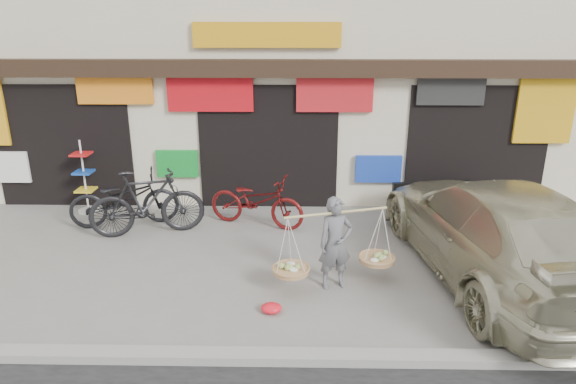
{
  "coord_description": "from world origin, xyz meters",
  "views": [
    {
      "loc": [
        0.63,
        -7.35,
        4.08
      ],
      "look_at": [
        0.47,
        0.9,
        1.23
      ],
      "focal_mm": 32.0,
      "sensor_mm": 36.0,
      "label": 1
    }
  ],
  "objects_px": {
    "bike_2": "(256,201)",
    "suv": "(495,230)",
    "street_vendor": "(335,247)",
    "bike_0": "(124,199)",
    "bike_1": "(147,203)",
    "display_rack": "(85,183)"
  },
  "relations": [
    {
      "from": "bike_0",
      "to": "bike_2",
      "type": "bearing_deg",
      "value": -104.51
    },
    {
      "from": "bike_2",
      "to": "bike_0",
      "type": "bearing_deg",
      "value": 109.51
    },
    {
      "from": "street_vendor",
      "to": "bike_1",
      "type": "relative_size",
      "value": 0.88
    },
    {
      "from": "bike_2",
      "to": "suv",
      "type": "bearing_deg",
      "value": -97.79
    },
    {
      "from": "street_vendor",
      "to": "bike_0",
      "type": "xyz_separation_m",
      "value": [
        -4.09,
        2.44,
        -0.12
      ]
    },
    {
      "from": "bike_1",
      "to": "bike_2",
      "type": "relative_size",
      "value": 1.08
    },
    {
      "from": "bike_1",
      "to": "bike_2",
      "type": "distance_m",
      "value": 2.13
    },
    {
      "from": "bike_0",
      "to": "bike_2",
      "type": "height_order",
      "value": "bike_0"
    },
    {
      "from": "bike_1",
      "to": "bike_0",
      "type": "bearing_deg",
      "value": 36.65
    },
    {
      "from": "bike_0",
      "to": "display_rack",
      "type": "bearing_deg",
      "value": 40.6
    },
    {
      "from": "display_rack",
      "to": "bike_0",
      "type": "bearing_deg",
      "value": -34.44
    },
    {
      "from": "street_vendor",
      "to": "bike_0",
      "type": "height_order",
      "value": "street_vendor"
    },
    {
      "from": "street_vendor",
      "to": "bike_0",
      "type": "distance_m",
      "value": 4.77
    },
    {
      "from": "street_vendor",
      "to": "suv",
      "type": "height_order",
      "value": "suv"
    },
    {
      "from": "bike_2",
      "to": "suv",
      "type": "xyz_separation_m",
      "value": [
        4.02,
        -2.04,
        0.28
      ]
    },
    {
      "from": "bike_0",
      "to": "bike_1",
      "type": "distance_m",
      "value": 0.76
    },
    {
      "from": "suv",
      "to": "display_rack",
      "type": "distance_m",
      "value": 8.25
    },
    {
      "from": "bike_2",
      "to": "street_vendor",
      "type": "bearing_deg",
      "value": -131.06
    },
    {
      "from": "street_vendor",
      "to": "bike_2",
      "type": "bearing_deg",
      "value": 103.46
    },
    {
      "from": "street_vendor",
      "to": "suv",
      "type": "relative_size",
      "value": 0.33
    },
    {
      "from": "bike_0",
      "to": "display_rack",
      "type": "distance_m",
      "value": 1.31
    },
    {
      "from": "street_vendor",
      "to": "bike_1",
      "type": "height_order",
      "value": "street_vendor"
    }
  ]
}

